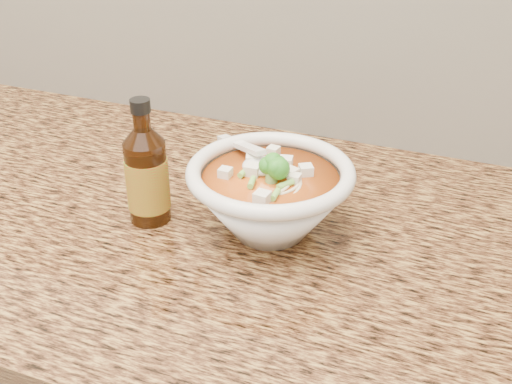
% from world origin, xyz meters
% --- Properties ---
extents(counter_slab, '(4.00, 0.68, 0.04)m').
position_xyz_m(counter_slab, '(0.00, 1.68, 0.88)').
color(counter_slab, olive).
rests_on(counter_slab, cabinet).
extents(soup_bowl, '(0.22, 0.22, 0.12)m').
position_xyz_m(soup_bowl, '(0.26, 1.67, 0.95)').
color(soup_bowl, silver).
rests_on(soup_bowl, counter_slab).
extents(hot_sauce_bottle, '(0.06, 0.06, 0.18)m').
position_xyz_m(hot_sauce_bottle, '(0.10, 1.64, 0.97)').
color(hot_sauce_bottle, '#331807').
rests_on(hot_sauce_bottle, counter_slab).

